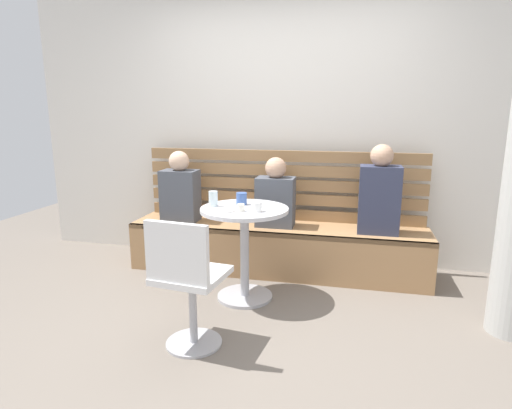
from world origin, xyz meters
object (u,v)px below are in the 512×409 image
object	(u,v)px
cafe_table	(245,235)
white_chair	(187,280)
booth_bench	(277,248)
person_child_middle	(180,190)
cup_espresso_small	(241,208)
person_child_left	(275,196)
cup_glass_tall	(213,199)
cup_mug_blue	(242,199)
cup_ceramic_white	(256,207)
plate_small	(224,210)
person_adult	(380,194)

from	to	relation	value
cafe_table	white_chair	world-z (taller)	white_chair
booth_bench	cafe_table	bearing A→B (deg)	-102.73
person_child_middle	cup_espresso_small	xyz separation A→B (m)	(0.79, -0.73, 0.03)
person_child_left	booth_bench	bearing A→B (deg)	18.59
booth_bench	cup_glass_tall	bearing A→B (deg)	-121.72
white_chair	cup_mug_blue	xyz separation A→B (m)	(0.10, 0.92, 0.32)
booth_bench	cup_ceramic_white	xyz separation A→B (m)	(-0.02, -0.73, 0.55)
cup_mug_blue	cup_ceramic_white	distance (m)	0.27
booth_bench	cup_espresso_small	distance (m)	0.93
cafe_table	cup_mug_blue	world-z (taller)	cup_mug_blue
plate_small	cup_mug_blue	bearing A→B (deg)	73.99
person_child_middle	cup_mug_blue	distance (m)	0.89
cup_glass_tall	cup_mug_blue	xyz separation A→B (m)	(0.20, 0.11, -0.01)
cup_ceramic_white	white_chair	bearing A→B (deg)	-110.64
booth_bench	cup_espresso_small	bearing A→B (deg)	-100.50
cafe_table	person_child_left	size ratio (longest dim) A/B	1.18
person_adult	cup_espresso_small	xyz separation A→B (m)	(-1.02, -0.72, -0.01)
cup_ceramic_white	plate_small	distance (m)	0.24
white_chair	person_adult	distance (m)	1.87
cup_mug_blue	person_child_middle	bearing A→B (deg)	145.70
booth_bench	cup_espresso_small	xyz separation A→B (m)	(-0.14, -0.75, 0.55)
white_chair	cup_espresso_small	bearing A→B (deg)	77.38
cup_glass_tall	plate_small	bearing A→B (deg)	-46.68
cup_ceramic_white	cafe_table	bearing A→B (deg)	140.27
cup_espresso_small	person_child_left	bearing A→B (deg)	80.51
cup_espresso_small	cup_mug_blue	bearing A→B (deg)	103.70
cafe_table	cup_mug_blue	xyz separation A→B (m)	(-0.05, 0.11, 0.27)
person_child_left	cup_glass_tall	world-z (taller)	person_child_left
cafe_table	plate_small	bearing A→B (deg)	-131.75
booth_bench	cup_mug_blue	bearing A→B (deg)	-110.46
cafe_table	person_adult	distance (m)	1.22
booth_bench	person_adult	size ratio (longest dim) A/B	3.56
cup_glass_tall	plate_small	distance (m)	0.19
cafe_table	person_adult	size ratio (longest dim) A/B	0.98
person_child_middle	cup_glass_tall	distance (m)	0.82
cafe_table	person_child_middle	size ratio (longest dim) A/B	1.11
cup_glass_tall	cup_mug_blue	distance (m)	0.23
booth_bench	person_adult	bearing A→B (deg)	-1.66
person_child_middle	person_child_left	bearing A→B (deg)	0.82
person_child_middle	cup_espresso_small	world-z (taller)	person_child_middle
cup_glass_tall	cup_espresso_small	bearing A→B (deg)	-24.22
white_chair	cup_glass_tall	distance (m)	0.88
person_child_left	person_child_middle	xyz separation A→B (m)	(-0.91, -0.01, 0.02)
cup_mug_blue	cup_ceramic_white	world-z (taller)	cup_mug_blue
person_adult	cup_glass_tall	world-z (taller)	person_adult
person_child_left	person_child_middle	size ratio (longest dim) A/B	0.94
white_chair	cup_ceramic_white	distance (m)	0.83
booth_bench	person_child_left	distance (m)	0.49
person_child_left	cup_mug_blue	distance (m)	0.55
person_child_middle	cup_mug_blue	xyz separation A→B (m)	(0.73, -0.50, 0.05)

